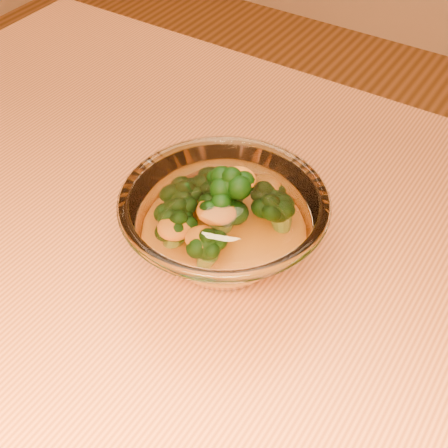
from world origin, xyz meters
name	(u,v)px	position (x,y,z in m)	size (l,w,h in m)	color
table	(243,370)	(0.00, 0.00, 0.65)	(1.20, 0.80, 0.75)	#C56E3B
glass_bowl	(224,227)	(-0.05, 0.04, 0.79)	(0.19, 0.19, 0.08)	white
cheese_sauce	(224,241)	(-0.05, 0.04, 0.78)	(0.11, 0.11, 0.03)	orange
broccoli_heap	(219,210)	(-0.06, 0.05, 0.81)	(0.12, 0.12, 0.07)	black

